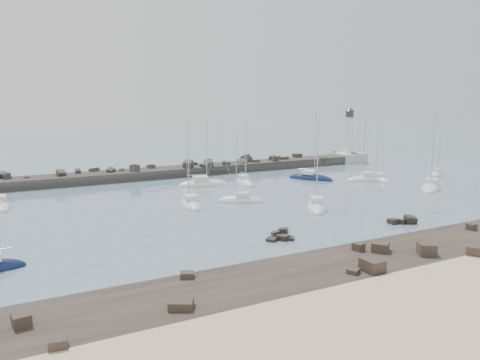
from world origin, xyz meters
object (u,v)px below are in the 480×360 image
Objects in this scene: sailboat_6 at (244,183)px; sailboat_7 at (316,207)px; sailboat_3 at (190,205)px; sailboat_5 at (240,201)px; sailboat_10 at (377,180)px; sailboat_8 at (311,179)px; sailboat_11 at (431,188)px; lighthouse at (348,150)px; sailboat_9 at (366,180)px; sailboat_12 at (437,174)px; sailboat_4 at (203,185)px.

sailboat_7 reaches higher than sailboat_6.
sailboat_7 reaches higher than sailboat_3.
sailboat_5 is 33.59m from sailboat_10.
sailboat_11 reaches higher than sailboat_8.
sailboat_3 reaches higher than sailboat_10.
sailboat_8 is (-23.92, -16.77, -2.95)m from lighthouse.
sailboat_3 is 1.09× the size of sailboat_9.
sailboat_5 is 0.93× the size of sailboat_6.
sailboat_3 is at bearing 169.47° from sailboat_11.
sailboat_9 is at bearing 174.73° from sailboat_12.
lighthouse is 41.11m from sailboat_6.
sailboat_7 is 25.25m from sailboat_8.
sailboat_9 is 0.84× the size of sailboat_11.
sailboat_10 is 0.79× the size of sailboat_11.
sailboat_11 is at bearing -143.73° from sailboat_12.
sailboat_5 is 1.05× the size of sailboat_12.
sailboat_8 is at bearing -7.29° from sailboat_6.
sailboat_11 reaches higher than sailboat_6.
lighthouse is 36.95m from sailboat_11.
sailboat_11 reaches higher than sailboat_5.
sailboat_4 is at bearing 161.62° from sailboat_10.
sailboat_8 is at bearing 162.81° from sailboat_12.
sailboat_3 is 1.22× the size of sailboat_12.
sailboat_10 is at bearing 28.55° from sailboat_7.
sailboat_12 is (49.11, 3.40, 0.01)m from sailboat_5.
sailboat_6 is at bearing 143.49° from sailboat_11.
sailboat_6 is (-38.18, -14.95, -2.94)m from lighthouse.
sailboat_7 is at bearing -174.84° from sailboat_11.
sailboat_6 is 1.01× the size of sailboat_9.
sailboat_6 is 24.37m from sailboat_9.
sailboat_3 is 57.10m from sailboat_12.
lighthouse is 60.59m from sailboat_3.
sailboat_10 is (11.07, -7.18, -0.00)m from sailboat_8.
sailboat_5 is (-46.12, -28.50, -2.95)m from lighthouse.
sailboat_5 is at bearing -148.29° from lighthouse.
sailboat_3 is 38.93m from sailboat_9.
lighthouse is 0.96× the size of sailboat_4.
sailboat_7 is 0.96× the size of sailboat_8.
sailboat_7 is 27.38m from sailboat_11.
sailboat_3 is 31.90m from sailboat_8.
sailboat_4 reaches higher than sailboat_7.
sailboat_3 is 1.17× the size of sailboat_5.
lighthouse reaches higher than sailboat_3.
sailboat_3 is 41.36m from sailboat_10.
sailboat_5 is 0.93× the size of sailboat_9.
sailboat_8 is 22.62m from sailboat_11.
sailboat_11 is at bearing -10.53° from sailboat_3.
lighthouse is 25.44m from sailboat_12.
sailboat_7 reaches higher than sailboat_5.
sailboat_8 is (14.16, 20.90, -0.01)m from sailboat_7.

